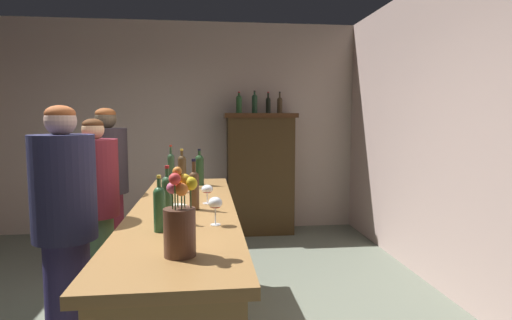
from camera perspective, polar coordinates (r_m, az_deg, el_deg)
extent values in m
cube|color=#BEA99A|center=(6.04, -11.34, 4.35)|extent=(5.32, 0.12, 2.92)
cube|color=#BFA49B|center=(3.59, 30.67, 2.86)|extent=(0.12, 6.35, 2.92)
cube|color=olive|center=(2.97, -9.61, -16.40)|extent=(0.59, 2.59, 0.95)
cube|color=#9E703E|center=(2.83, -9.78, -6.97)|extent=(0.67, 2.70, 0.05)
cube|color=#362511|center=(5.79, 0.55, -1.86)|extent=(0.90, 0.42, 1.66)
cube|color=#3D210F|center=(5.74, 0.56, 6.07)|extent=(0.98, 0.48, 0.06)
cylinder|color=#43301B|center=(3.67, -10.01, -1.79)|extent=(0.07, 0.07, 0.24)
sphere|color=#43301B|center=(3.65, -10.04, 0.06)|extent=(0.07, 0.07, 0.07)
cylinder|color=#43301B|center=(3.65, -10.05, 0.66)|extent=(0.02, 0.02, 0.08)
cylinder|color=gold|center=(3.65, -10.07, 1.38)|extent=(0.03, 0.03, 0.02)
cylinder|color=#4E331D|center=(2.75, -8.40, -4.47)|extent=(0.06, 0.06, 0.22)
sphere|color=#4E331D|center=(2.73, -8.43, -2.23)|extent=(0.06, 0.06, 0.06)
cylinder|color=#4E331D|center=(2.73, -8.44, -1.21)|extent=(0.03, 0.03, 0.10)
cylinder|color=black|center=(2.72, -8.46, -0.01)|extent=(0.03, 0.03, 0.02)
cylinder|color=#2F4F30|center=(2.43, -11.92, -5.65)|extent=(0.06, 0.06, 0.23)
sphere|color=#2F4F30|center=(2.41, -11.98, -2.93)|extent=(0.06, 0.06, 0.06)
cylinder|color=#2F4F30|center=(2.41, -11.99, -2.03)|extent=(0.02, 0.02, 0.08)
cylinder|color=red|center=(2.40, -12.02, -0.93)|extent=(0.02, 0.02, 0.02)
cylinder|color=#28522F|center=(2.26, -12.97, -6.93)|extent=(0.06, 0.06, 0.21)
sphere|color=#28522F|center=(2.24, -13.03, -4.36)|extent=(0.06, 0.06, 0.06)
cylinder|color=#28522F|center=(2.23, -13.05, -3.40)|extent=(0.02, 0.02, 0.08)
cylinder|color=gold|center=(2.22, -13.08, -2.22)|extent=(0.02, 0.02, 0.02)
cylinder|color=#1D391C|center=(3.75, -7.68, -1.65)|extent=(0.08, 0.08, 0.23)
sphere|color=#1D391C|center=(3.74, -7.70, 0.11)|extent=(0.08, 0.08, 0.08)
cylinder|color=#1D391C|center=(3.73, -7.71, 0.69)|extent=(0.02, 0.02, 0.08)
cylinder|color=black|center=(3.73, -7.72, 1.39)|extent=(0.03, 0.03, 0.02)
cylinder|color=#2A462C|center=(3.89, -11.47, -1.39)|extent=(0.06, 0.06, 0.24)
sphere|color=#2A462C|center=(3.87, -11.51, 0.37)|extent=(0.06, 0.06, 0.06)
cylinder|color=#2A462C|center=(3.87, -11.52, 1.07)|extent=(0.02, 0.02, 0.10)
cylinder|color=#A9281A|center=(3.87, -11.54, 1.89)|extent=(0.02, 0.02, 0.02)
cylinder|color=white|center=(3.44, -10.71, -4.27)|extent=(0.06, 0.06, 0.00)
cylinder|color=white|center=(3.43, -10.72, -3.63)|extent=(0.01, 0.01, 0.07)
ellipsoid|color=white|center=(3.42, -10.75, -2.50)|extent=(0.08, 0.08, 0.06)
cylinder|color=white|center=(2.36, -5.54, -8.74)|extent=(0.06, 0.06, 0.00)
cylinder|color=white|center=(2.35, -5.55, -7.65)|extent=(0.01, 0.01, 0.09)
ellipsoid|color=white|center=(2.34, -5.56, -5.81)|extent=(0.08, 0.08, 0.07)
ellipsoid|color=maroon|center=(2.34, -5.56, -6.25)|extent=(0.06, 0.06, 0.03)
cylinder|color=white|center=(2.95, -6.63, -5.87)|extent=(0.07, 0.07, 0.00)
cylinder|color=white|center=(2.94, -6.64, -5.18)|extent=(0.01, 0.01, 0.07)
ellipsoid|color=white|center=(2.93, -6.66, -3.94)|extent=(0.08, 0.08, 0.06)
ellipsoid|color=maroon|center=(2.93, -6.65, -4.26)|extent=(0.07, 0.07, 0.02)
cylinder|color=#503124|center=(1.85, -10.34, -9.64)|extent=(0.14, 0.14, 0.21)
cylinder|color=#38602D|center=(1.83, -8.85, -6.09)|extent=(0.01, 0.01, 0.19)
sphere|color=yellow|center=(1.81, -8.90, -3.19)|extent=(0.06, 0.06, 0.06)
cylinder|color=#38602D|center=(1.84, -9.68, -5.84)|extent=(0.01, 0.01, 0.20)
sphere|color=gold|center=(1.82, -9.73, -2.76)|extent=(0.06, 0.06, 0.06)
cylinder|color=#38602D|center=(1.84, -10.59, -5.22)|extent=(0.01, 0.01, 0.24)
sphere|color=orange|center=(1.82, -10.66, -1.52)|extent=(0.04, 0.04, 0.04)
cylinder|color=#38602D|center=(1.82, -11.27, -6.43)|extent=(0.01, 0.01, 0.17)
sphere|color=#CE577A|center=(1.81, -11.32, -3.76)|extent=(0.05, 0.05, 0.05)
cylinder|color=#38602D|center=(1.79, -10.93, -5.95)|extent=(0.01, 0.01, 0.22)
sphere|color=red|center=(1.77, -11.00, -2.53)|extent=(0.05, 0.05, 0.05)
cylinder|color=#38602D|center=(1.81, -10.06, -6.59)|extent=(0.01, 0.01, 0.17)
sphere|color=orange|center=(1.79, -10.11, -3.95)|extent=(0.06, 0.06, 0.06)
cylinder|color=white|center=(2.86, -11.01, -6.22)|extent=(0.16, 0.16, 0.01)
cylinder|color=#275427|center=(5.71, -2.32, 7.38)|extent=(0.08, 0.08, 0.20)
sphere|color=#275427|center=(5.72, -2.33, 8.39)|extent=(0.08, 0.08, 0.08)
cylinder|color=#275427|center=(5.72, -2.33, 8.75)|extent=(0.03, 0.03, 0.07)
cylinder|color=red|center=(5.72, -2.33, 9.20)|extent=(0.03, 0.03, 0.02)
cylinder|color=#1D3B24|center=(5.73, -0.19, 7.46)|extent=(0.07, 0.07, 0.22)
sphere|color=#1D3B24|center=(5.74, -0.19, 8.55)|extent=(0.07, 0.07, 0.07)
cylinder|color=#1D3B24|center=(5.74, -0.19, 8.90)|extent=(0.03, 0.03, 0.07)
cylinder|color=black|center=(5.74, -0.19, 9.33)|extent=(0.03, 0.03, 0.02)
cylinder|color=black|center=(5.76, 1.67, 7.27)|extent=(0.06, 0.06, 0.18)
sphere|color=black|center=(5.76, 1.67, 8.18)|extent=(0.06, 0.06, 0.06)
cylinder|color=black|center=(5.76, 1.67, 8.64)|extent=(0.03, 0.03, 0.09)
cylinder|color=#AB262C|center=(5.77, 1.68, 9.18)|extent=(0.03, 0.03, 0.02)
cylinder|color=#41311C|center=(5.78, 3.24, 7.26)|extent=(0.07, 0.07, 0.18)
sphere|color=#41311C|center=(5.79, 3.25, 8.17)|extent=(0.07, 0.07, 0.07)
cylinder|color=#41311C|center=(5.79, 3.25, 8.63)|extent=(0.02, 0.02, 0.09)
cylinder|color=black|center=(5.79, 3.26, 9.18)|extent=(0.03, 0.03, 0.02)
cylinder|color=maroon|center=(4.56, -19.29, -9.46)|extent=(0.29, 0.29, 0.84)
cylinder|color=#322A31|center=(4.43, -19.60, -0.09)|extent=(0.40, 0.40, 0.65)
sphere|color=brown|center=(4.41, -19.78, 5.33)|extent=(0.21, 0.21, 0.21)
ellipsoid|color=#984F25|center=(4.41, -19.80, 5.95)|extent=(0.20, 0.20, 0.12)
cylinder|color=#446444|center=(3.72, -20.68, -13.23)|extent=(0.26, 0.26, 0.81)
cylinder|color=maroon|center=(3.56, -21.07, -2.29)|extent=(0.36, 0.36, 0.61)
sphere|color=#E2B585|center=(3.53, -21.30, 3.90)|extent=(0.17, 0.17, 0.17)
ellipsoid|color=#4D2B15|center=(3.53, -21.32, 4.52)|extent=(0.16, 0.16, 0.09)
cylinder|color=navy|center=(2.94, -24.09, -17.95)|extent=(0.27, 0.27, 0.87)
cylinder|color=#242445|center=(2.73, -24.72, -3.42)|extent=(0.37, 0.37, 0.63)
sphere|color=#D1A692|center=(2.70, -25.06, 4.87)|extent=(0.18, 0.18, 0.18)
ellipsoid|color=#9A4D26|center=(2.70, -25.10, 5.73)|extent=(0.17, 0.17, 0.10)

